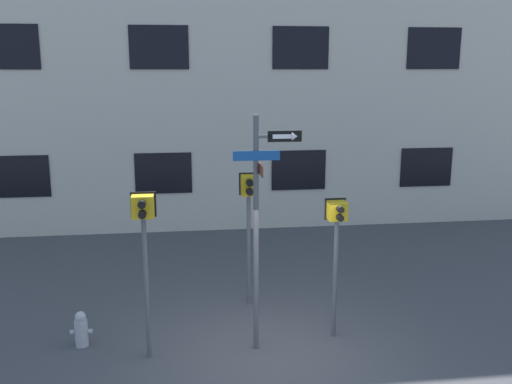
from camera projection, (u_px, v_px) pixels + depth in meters
ground_plane at (272, 357)px, 9.67m from camera, size 60.00×60.00×0.00m
street_sign_pole at (260, 216)px, 9.45m from camera, size 1.13×0.72×4.06m
pedestrian_signal_left at (144, 230)px, 9.19m from camera, size 0.41×0.40×2.84m
pedestrian_signal_right at (337, 231)px, 9.99m from camera, size 0.38×0.40×2.55m
pedestrian_signal_across at (249, 204)px, 11.38m from camera, size 0.35×0.40×2.74m
fire_hydrant at (81, 329)px, 9.98m from camera, size 0.38×0.22×0.64m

